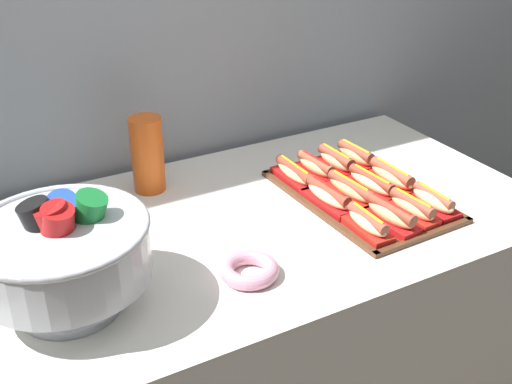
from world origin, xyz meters
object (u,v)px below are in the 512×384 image
hot_dog_0 (368,223)px  hot_dog_4 (328,196)px  hot_dog_6 (371,184)px  hot_dog_9 (316,167)px  hot_dog_1 (390,215)px  hot_dog_10 (336,161)px  donut (249,270)px  buffet_table (245,326)px  serving_tray (360,196)px  hot_dog_8 (295,174)px  punch_bowl (63,249)px  cup_stack (147,154)px  hot_dog_2 (412,208)px  hot_dog_5 (350,190)px  hot_dog_7 (392,177)px  hot_dog_3 (433,201)px  hot_dog_11 (356,156)px

hot_dog_0 → hot_dog_4: hot_dog_4 is taller
hot_dog_6 → hot_dog_9: 0.18m
hot_dog_1 → hot_dog_10: bearing=79.1°
donut → buffet_table: bearing=64.9°
hot_dog_0 → hot_dog_6: 0.22m
hot_dog_0 → serving_tray: bearing=57.6°
hot_dog_8 → hot_dog_4: bearing=-88.1°
hot_dog_8 → hot_dog_9: 0.08m
hot_dog_10 → donut: bearing=-144.4°
hot_dog_8 → donut: bearing=-134.4°
hot_dog_1 → hot_dog_9: size_ratio=1.09×
buffet_table → hot_dog_0: size_ratio=10.53×
punch_bowl → donut: (0.38, -0.09, -0.13)m
donut → hot_dog_0: bearing=2.0°
serving_tray → punch_bowl: 0.85m
hot_dog_0 → hot_dog_1: (0.07, 0.00, 0.00)m
donut → hot_dog_10: bearing=35.6°
hot_dog_8 → hot_dog_10: (0.15, 0.00, 0.00)m
hot_dog_4 → punch_bowl: size_ratio=0.50×
cup_stack → hot_dog_0: bearing=-52.1°
hot_dog_1 → hot_dog_8: hot_dog_1 is taller
hot_dog_4 → hot_dog_1: bearing=-63.7°
hot_dog_2 → hot_dog_5: hot_dog_2 is taller
cup_stack → donut: (0.05, -0.52, -0.09)m
hot_dog_7 → hot_dog_2: bearing=-112.6°
buffet_table → donut: size_ratio=11.85×
hot_dog_1 → hot_dog_9: 0.33m
hot_dog_6 → donut: (-0.49, -0.18, -0.02)m
buffet_table → hot_dog_8: hot_dog_8 is taller
serving_tray → hot_dog_3: hot_dog_3 is taller
hot_dog_5 → buffet_table: bearing=171.5°
hot_dog_10 → hot_dog_0: bearing=-112.6°
hot_dog_5 → hot_dog_6: same height
hot_dog_10 → hot_dog_1: bearing=-100.9°
hot_dog_9 → hot_dog_10: 0.08m
hot_dog_1 → hot_dog_10: size_ratio=1.10×
hot_dog_3 → hot_dog_8: size_ratio=0.89×
hot_dog_8 → punch_bowl: 0.77m
buffet_table → hot_dog_3: (0.46, -0.21, 0.39)m
hot_dog_6 → hot_dog_5: bearing=-178.1°
serving_tray → hot_dog_5: (-0.04, -0.00, 0.03)m
hot_dog_4 → cup_stack: cup_stack is taller
hot_dog_1 → cup_stack: size_ratio=0.79×
serving_tray → hot_dog_6: hot_dog_6 is taller
serving_tray → hot_dog_7: 0.12m
hot_dog_11 → hot_dog_4: bearing=-141.9°
hot_dog_8 → hot_dog_9: (0.07, 0.00, 0.00)m
punch_bowl → hot_dog_4: bearing=7.1°
hot_dog_3 → hot_dog_11: bearing=91.9°
hot_dog_3 → hot_dog_8: hot_dog_3 is taller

